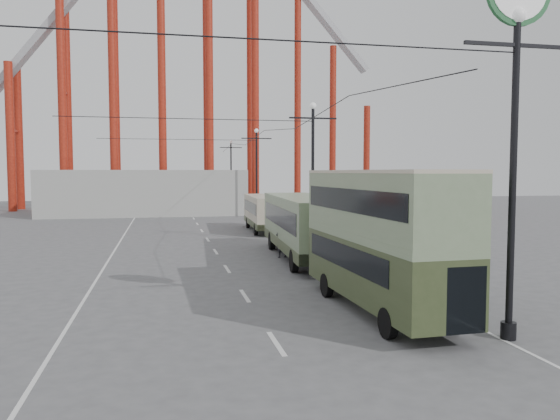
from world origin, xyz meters
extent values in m
plane|color=#515154|center=(0.00, 0.00, 0.00)|extent=(160.00, 160.00, 0.00)
cube|color=silver|center=(-1.00, 19.00, 0.01)|extent=(0.15, 82.00, 0.01)
cube|color=silver|center=(5.40, 20.00, 0.01)|extent=(0.12, 120.00, 0.01)
cube|color=silver|center=(-7.00, 20.00, 0.01)|extent=(0.12, 120.00, 0.01)
cylinder|color=black|center=(5.60, -3.00, 4.50)|extent=(0.20, 0.20, 9.00)
cylinder|color=black|center=(5.60, -3.00, 0.25)|extent=(0.44, 0.44, 0.50)
cube|color=black|center=(5.60, -3.00, 8.30)|extent=(3.20, 0.10, 0.10)
sphere|color=white|center=(5.60, -3.00, 9.10)|extent=(0.44, 0.44, 0.44)
cylinder|color=black|center=(5.60, 18.00, 4.50)|extent=(0.20, 0.20, 9.00)
cylinder|color=black|center=(5.60, 18.00, 0.25)|extent=(0.44, 0.44, 0.50)
cube|color=black|center=(5.60, 18.00, 8.30)|extent=(3.20, 0.10, 0.10)
sphere|color=white|center=(5.60, 18.00, 9.10)|extent=(0.44, 0.44, 0.44)
cylinder|color=black|center=(5.60, 40.00, 4.50)|extent=(0.20, 0.20, 9.00)
cylinder|color=black|center=(5.60, 40.00, 0.25)|extent=(0.44, 0.44, 0.50)
cube|color=black|center=(5.60, 40.00, 8.30)|extent=(3.20, 0.10, 0.10)
sphere|color=white|center=(5.60, 40.00, 9.10)|extent=(0.44, 0.44, 0.44)
cylinder|color=black|center=(5.60, 62.00, 4.50)|extent=(0.20, 0.20, 9.00)
cylinder|color=black|center=(5.60, 62.00, 0.25)|extent=(0.44, 0.44, 0.50)
cube|color=black|center=(5.60, 62.00, 8.30)|extent=(3.20, 0.10, 0.10)
sphere|color=white|center=(5.60, 62.00, 9.10)|extent=(0.44, 0.44, 0.44)
cylinder|color=maroon|center=(-22.00, 55.00, 9.00)|extent=(1.00, 1.00, 18.00)
cylinder|color=maroon|center=(-22.00, 59.00, 9.00)|extent=(1.00, 1.00, 18.00)
cylinder|color=maroon|center=(-16.00, 55.00, 13.50)|extent=(1.00, 1.00, 27.00)
cylinder|color=maroon|center=(-16.00, 59.00, 13.50)|extent=(1.00, 1.00, 27.00)
cylinder|color=maroon|center=(-10.00, 55.00, 18.00)|extent=(1.00, 1.00, 36.00)
cylinder|color=maroon|center=(-10.00, 59.00, 18.00)|extent=(1.00, 1.00, 36.00)
cylinder|color=maroon|center=(-4.00, 55.00, 22.50)|extent=(1.00, 1.00, 45.00)
cylinder|color=maroon|center=(-4.00, 59.00, 22.50)|extent=(1.00, 1.00, 45.00)
cylinder|color=maroon|center=(2.00, 55.00, 26.00)|extent=(1.00, 1.00, 52.00)
cylinder|color=maroon|center=(2.00, 59.00, 26.00)|extent=(1.00, 1.00, 52.00)
cylinder|color=maroon|center=(8.00, 59.00, 27.50)|extent=(1.00, 1.00, 55.00)
cylinder|color=maroon|center=(14.00, 56.00, 15.00)|extent=(0.90, 0.90, 30.00)
cylinder|color=maroon|center=(19.00, 56.00, 11.00)|extent=(0.90, 0.90, 22.00)
cylinder|color=maroon|center=(24.00, 56.00, 7.00)|extent=(0.90, 0.90, 14.00)
cube|color=#9FA0A4|center=(19.00, 56.00, 24.00)|extent=(9.89, 2.00, 10.87)
cube|color=#A5A5A0|center=(-6.00, 47.00, 2.50)|extent=(22.00, 10.00, 5.00)
cube|color=#323D21|center=(3.16, 0.70, 1.49)|extent=(2.55, 9.12, 1.99)
cube|color=black|center=(3.16, 0.70, 1.90)|extent=(2.53, 7.31, 0.81)
cube|color=#6C7F5D|center=(3.16, 0.70, 2.63)|extent=(2.57, 9.12, 0.27)
cube|color=#6C7F5D|center=(3.16, 0.70, 3.76)|extent=(2.55, 9.12, 1.99)
cube|color=black|center=(3.16, 0.70, 3.85)|extent=(2.57, 8.58, 0.77)
cube|color=#BCB097|center=(3.16, 0.70, 4.81)|extent=(2.57, 9.12, 0.11)
cylinder|color=black|center=(2.06, 3.20, 0.45)|extent=(0.28, 0.91, 0.91)
cylinder|color=black|center=(4.10, 3.26, 0.45)|extent=(0.28, 0.91, 0.91)
cylinder|color=black|center=(2.23, -2.23, 0.45)|extent=(0.28, 0.91, 0.91)
cylinder|color=black|center=(4.28, -2.17, 0.45)|extent=(0.28, 0.91, 0.91)
cube|color=#6C7F5D|center=(3.51, 12.45, 1.93)|extent=(3.46, 12.27, 2.65)
cube|color=black|center=(3.51, 12.45, 2.37)|extent=(3.42, 10.95, 1.05)
cube|color=#323D21|center=(3.51, 12.45, 0.88)|extent=(3.49, 12.27, 0.55)
cube|color=#6C7F5D|center=(3.51, 12.45, 3.34)|extent=(3.48, 12.27, 0.18)
cylinder|color=black|center=(2.47, 15.94, 0.55)|extent=(0.37, 1.12, 1.10)
cylinder|color=black|center=(4.96, 15.79, 0.55)|extent=(0.37, 1.12, 1.10)
cylinder|color=black|center=(2.05, 8.67, 0.55)|extent=(0.37, 1.12, 1.10)
cylinder|color=black|center=(4.53, 8.53, 0.55)|extent=(0.37, 1.12, 1.10)
cube|color=#BCB097|center=(3.94, 26.68, 1.61)|extent=(2.70, 9.30, 2.21)
cube|color=black|center=(3.94, 26.68, 1.98)|extent=(2.69, 8.20, 0.87)
cube|color=#323D21|center=(3.94, 26.68, 0.74)|extent=(2.73, 9.30, 0.46)
cube|color=#BCB097|center=(3.94, 26.68, 2.79)|extent=(2.72, 9.30, 0.15)
cylinder|color=black|center=(3.01, 29.12, 0.46)|extent=(0.30, 0.93, 0.92)
cylinder|color=black|center=(5.09, 29.03, 0.46)|extent=(0.30, 0.93, 0.92)
cylinder|color=black|center=(2.78, 23.97, 0.46)|extent=(0.30, 0.93, 0.92)
cylinder|color=black|center=(4.86, 23.88, 0.46)|extent=(0.30, 0.93, 0.92)
imported|color=black|center=(2.43, 12.97, 0.98)|extent=(0.81, 0.64, 1.97)
camera|label=1|loc=(-4.04, -16.64, 4.80)|focal=35.00mm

